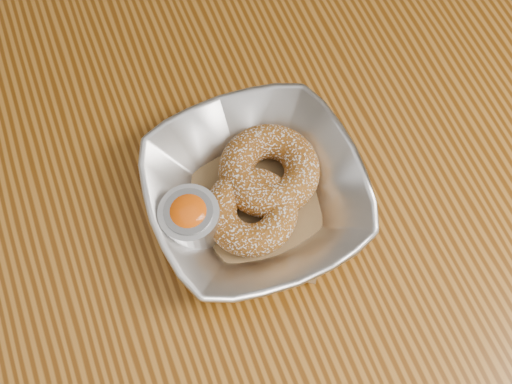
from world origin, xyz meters
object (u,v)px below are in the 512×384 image
object	(u,v)px
table	(263,263)
serving_bowl	(256,194)
donut_back	(269,170)
donut_front	(251,211)
ramekin	(190,219)

from	to	relation	value
table	serving_bowl	bearing A→B (deg)	83.32
serving_bowl	donut_back	xyz separation A→B (m)	(0.02, 0.02, 0.00)
table	donut_back	bearing A→B (deg)	63.76
donut_front	ramekin	distance (m)	0.06
donut_back	donut_front	distance (m)	0.05
table	serving_bowl	xyz separation A→B (m)	(0.00, 0.03, 0.12)
serving_bowl	donut_back	size ratio (longest dim) A/B	2.09
donut_back	donut_front	size ratio (longest dim) A/B	1.10
donut_back	donut_front	bearing A→B (deg)	-134.04
table	ramekin	size ratio (longest dim) A/B	21.02
donut_back	ramekin	distance (m)	0.09
donut_back	ramekin	world-z (taller)	ramekin
serving_bowl	ramekin	xyz separation A→B (m)	(-0.07, -0.00, 0.01)
donut_back	ramekin	bearing A→B (deg)	-165.96
donut_back	donut_front	xyz separation A→B (m)	(-0.03, -0.03, -0.00)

